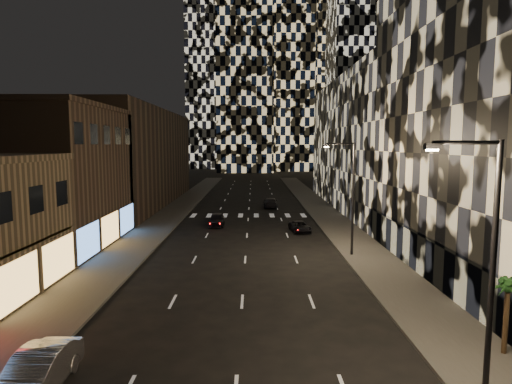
{
  "coord_description": "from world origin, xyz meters",
  "views": [
    {
      "loc": [
        0.66,
        -3.75,
        8.99
      ],
      "look_at": [
        0.81,
        23.09,
        6.0
      ],
      "focal_mm": 30.0,
      "sensor_mm": 36.0,
      "label": 1
    }
  ],
  "objects_px": {
    "streetlight_far": "(350,190)",
    "car_dark_midlane": "(217,220)",
    "car_silver_parked": "(37,373)",
    "palm_tree": "(508,291)",
    "car_dark_oncoming": "(271,203)",
    "streetlight_near": "(486,255)",
    "car_dark_rightlane": "(300,227)"
  },
  "relations": [
    {
      "from": "streetlight_far",
      "to": "car_dark_midlane",
      "type": "relative_size",
      "value": 2.16
    },
    {
      "from": "car_silver_parked",
      "to": "palm_tree",
      "type": "height_order",
      "value": "palm_tree"
    },
    {
      "from": "car_silver_parked",
      "to": "car_dark_oncoming",
      "type": "relative_size",
      "value": 0.98
    },
    {
      "from": "car_silver_parked",
      "to": "car_dark_oncoming",
      "type": "height_order",
      "value": "car_silver_parked"
    },
    {
      "from": "streetlight_near",
      "to": "car_dark_rightlane",
      "type": "xyz_separation_m",
      "value": [
        -2.9,
        29.7,
        -4.82
      ]
    },
    {
      "from": "streetlight_near",
      "to": "palm_tree",
      "type": "bearing_deg",
      "value": 49.9
    },
    {
      "from": "streetlight_near",
      "to": "car_dark_rightlane",
      "type": "height_order",
      "value": "streetlight_near"
    },
    {
      "from": "car_dark_oncoming",
      "to": "car_dark_rightlane",
      "type": "xyz_separation_m",
      "value": [
        2.36,
        -17.31,
        -0.15
      ]
    },
    {
      "from": "streetlight_near",
      "to": "car_dark_midlane",
      "type": "xyz_separation_m",
      "value": [
        -11.81,
        33.03,
        -4.64
      ]
    },
    {
      "from": "streetlight_far",
      "to": "streetlight_near",
      "type": "bearing_deg",
      "value": -90.0
    },
    {
      "from": "palm_tree",
      "to": "car_dark_rightlane",
      "type": "bearing_deg",
      "value": 102.65
    },
    {
      "from": "car_silver_parked",
      "to": "streetlight_far",
      "type": "bearing_deg",
      "value": 51.17
    },
    {
      "from": "streetlight_near",
      "to": "car_silver_parked",
      "type": "bearing_deg",
      "value": 176.54
    },
    {
      "from": "streetlight_near",
      "to": "streetlight_far",
      "type": "distance_m",
      "value": 20.0
    },
    {
      "from": "car_dark_oncoming",
      "to": "car_dark_rightlane",
      "type": "relative_size",
      "value": 1.22
    },
    {
      "from": "car_silver_parked",
      "to": "car_dark_oncoming",
      "type": "bearing_deg",
      "value": 77.79
    },
    {
      "from": "streetlight_far",
      "to": "car_dark_rightlane",
      "type": "height_order",
      "value": "streetlight_far"
    },
    {
      "from": "car_silver_parked",
      "to": "car_dark_oncoming",
      "type": "distance_m",
      "value": 47.21
    },
    {
      "from": "streetlight_near",
      "to": "car_silver_parked",
      "type": "distance_m",
      "value": 16.25
    },
    {
      "from": "car_dark_oncoming",
      "to": "palm_tree",
      "type": "height_order",
      "value": "palm_tree"
    },
    {
      "from": "car_dark_midlane",
      "to": "car_dark_oncoming",
      "type": "bearing_deg",
      "value": 63.99
    },
    {
      "from": "streetlight_far",
      "to": "car_silver_parked",
      "type": "distance_m",
      "value": 25.03
    },
    {
      "from": "car_dark_oncoming",
      "to": "palm_tree",
      "type": "xyz_separation_m",
      "value": [
        8.23,
        -43.48,
        2.18
      ]
    },
    {
      "from": "car_dark_oncoming",
      "to": "car_dark_rightlane",
      "type": "height_order",
      "value": "car_dark_oncoming"
    },
    {
      "from": "car_dark_rightlane",
      "to": "streetlight_far",
      "type": "bearing_deg",
      "value": -81.14
    },
    {
      "from": "streetlight_near",
      "to": "palm_tree",
      "type": "height_order",
      "value": "streetlight_near"
    },
    {
      "from": "streetlight_far",
      "to": "car_dark_midlane",
      "type": "height_order",
      "value": "streetlight_far"
    },
    {
      "from": "car_silver_parked",
      "to": "palm_tree",
      "type": "distance_m",
      "value": 18.83
    },
    {
      "from": "streetlight_near",
      "to": "streetlight_far",
      "type": "xyz_separation_m",
      "value": [
        0.0,
        20.0,
        0.0
      ]
    },
    {
      "from": "streetlight_far",
      "to": "palm_tree",
      "type": "relative_size",
      "value": 2.73
    },
    {
      "from": "car_silver_parked",
      "to": "car_dark_midlane",
      "type": "relative_size",
      "value": 1.11
    },
    {
      "from": "car_dark_oncoming",
      "to": "palm_tree",
      "type": "distance_m",
      "value": 44.3
    }
  ]
}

